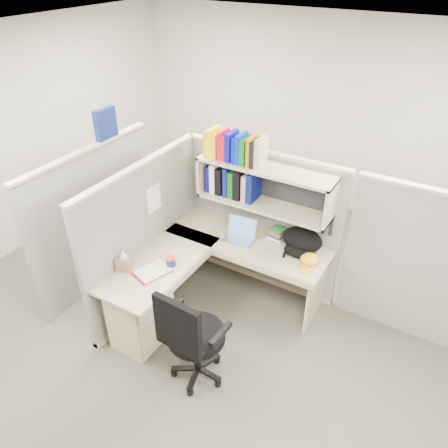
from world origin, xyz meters
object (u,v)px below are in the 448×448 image
Objects in this scene: laptop at (238,231)px; task_chair at (194,350)px; backpack at (300,242)px; snack_canister at (171,261)px; desk at (170,295)px.

task_chair reaches higher than laptop.
backpack is 0.39× the size of task_chair.
task_chair is (0.24, -1.22, -0.46)m from laptop.
backpack is (0.63, 0.13, 0.01)m from laptop.
task_chair is at bearing -102.79° from backpack.
laptop is at bearing 62.70° from snack_canister.
laptop is 0.30× the size of task_chair.
laptop reaches higher than snack_canister.
backpack reaches higher than desk.
laptop is (0.32, 0.81, 0.41)m from desk.
laptop is 0.65m from backpack.
desk is at bearing -118.31° from laptop.
backpack is (0.95, 0.94, 0.41)m from desk.
task_chair is at bearing -85.88° from laptop.
desk is at bearing -131.75° from backpack.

